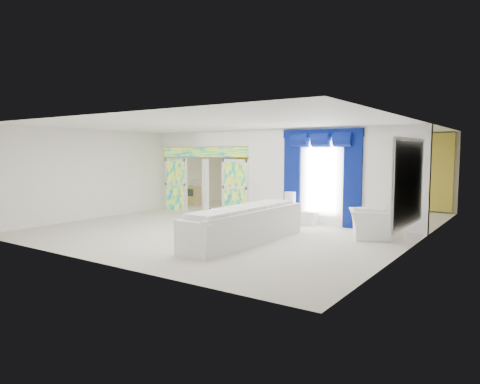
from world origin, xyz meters
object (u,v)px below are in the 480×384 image
Objects in this scene: coffee_table at (210,227)px; grand_piano at (262,194)px; console_table at (298,217)px; armchair at (369,224)px; white_sofa at (245,227)px.

coffee_table is 6.64m from grand_piano.
console_table is 4.65m from grand_piano.
console_table is (1.13, 3.02, 0.00)m from coffee_table.
grand_piano is at bearing 30.34° from armchair.
white_sofa is 2.10× the size of grand_piano.
white_sofa is 1.40m from coffee_table.
white_sofa is 3.34m from console_table.
white_sofa is at bearing 110.45° from armchair.
console_table is 0.63× the size of grand_piano.
white_sofa is 2.23× the size of coffee_table.
grand_piano is (-2.19, 6.26, 0.29)m from coffee_table.
console_table is 1.07× the size of armchair.
armchair is (2.58, -1.00, 0.17)m from console_table.
white_sofa is 7.46m from grand_piano.
armchair is (3.72, 2.02, 0.17)m from coffee_table.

